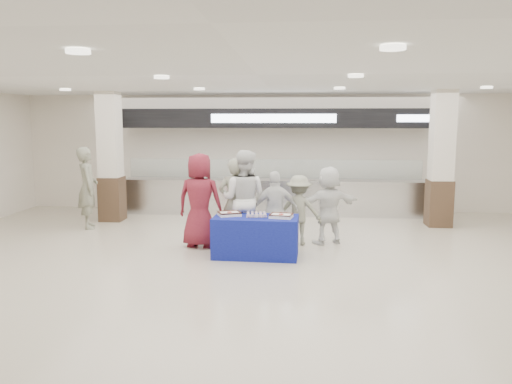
# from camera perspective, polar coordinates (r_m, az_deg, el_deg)

# --- Properties ---
(ground) EXTENTS (14.00, 14.00, 0.00)m
(ground) POSITION_cam_1_polar(r_m,az_deg,el_deg) (8.24, 0.12, -9.51)
(ground) COLOR beige
(ground) RESTS_ON ground
(serving_line) EXTENTS (8.70, 0.85, 2.80)m
(serving_line) POSITION_cam_1_polar(r_m,az_deg,el_deg) (13.30, 2.04, 2.40)
(serving_line) COLOR silver
(serving_line) RESTS_ON ground
(column_left) EXTENTS (0.55, 0.55, 3.20)m
(column_left) POSITION_cam_1_polar(r_m,az_deg,el_deg) (12.92, -16.29, 3.56)
(column_left) COLOR #3A281A
(column_left) RESTS_ON ground
(column_right) EXTENTS (0.55, 0.55, 3.20)m
(column_right) POSITION_cam_1_polar(r_m,az_deg,el_deg) (12.52, 20.39, 3.23)
(column_right) COLOR #3A281A
(column_right) RESTS_ON ground
(display_table) EXTENTS (1.58, 0.84, 0.75)m
(display_table) POSITION_cam_1_polar(r_m,az_deg,el_deg) (9.24, -0.03, -5.12)
(display_table) COLOR navy
(display_table) RESTS_ON ground
(sheet_cake_left) EXTENTS (0.48, 0.43, 0.09)m
(sheet_cake_left) POSITION_cam_1_polar(r_m,az_deg,el_deg) (9.27, -3.06, -2.45)
(sheet_cake_left) COLOR white
(sheet_cake_left) RESTS_ON display_table
(sheet_cake_right) EXTENTS (0.45, 0.38, 0.09)m
(sheet_cake_right) POSITION_cam_1_polar(r_m,az_deg,el_deg) (9.06, 2.90, -2.70)
(sheet_cake_right) COLOR white
(sheet_cake_right) RESTS_ON display_table
(cupcake_tray) EXTENTS (0.41, 0.33, 0.06)m
(cupcake_tray) POSITION_cam_1_polar(r_m,az_deg,el_deg) (9.19, 0.06, -2.61)
(cupcake_tray) COLOR #BCBDC2
(cupcake_tray) RESTS_ON display_table
(civilian_maroon) EXTENTS (0.99, 0.71, 1.87)m
(civilian_maroon) POSITION_cam_1_polar(r_m,az_deg,el_deg) (9.92, -6.43, -0.95)
(civilian_maroon) COLOR maroon
(civilian_maroon) RESTS_ON ground
(soldier_a) EXTENTS (0.67, 0.46, 1.78)m
(soldier_a) POSITION_cam_1_polar(r_m,az_deg,el_deg) (9.81, -2.41, -1.28)
(soldier_a) COLOR slate
(soldier_a) RESTS_ON ground
(chef_tall) EXTENTS (1.07, 0.91, 1.93)m
(chef_tall) POSITION_cam_1_polar(r_m,az_deg,el_deg) (9.78, -1.41, -0.85)
(chef_tall) COLOR white
(chef_tall) RESTS_ON ground
(chef_short) EXTENTS (0.95, 0.55, 1.53)m
(chef_short) POSITION_cam_1_polar(r_m,az_deg,el_deg) (9.77, 2.24, -2.07)
(chef_short) COLOR white
(chef_short) RESTS_ON ground
(soldier_b) EXTENTS (0.97, 0.63, 1.41)m
(soldier_b) POSITION_cam_1_polar(r_m,az_deg,el_deg) (10.11, 4.93, -2.08)
(soldier_b) COLOR slate
(soldier_b) RESTS_ON ground
(civilian_white) EXTENTS (1.54, 1.04, 1.59)m
(civilian_white) POSITION_cam_1_polar(r_m,az_deg,el_deg) (10.23, 8.27, -1.50)
(civilian_white) COLOR white
(civilian_white) RESTS_ON ground
(soldier_bg) EXTENTS (0.71, 0.82, 1.90)m
(soldier_bg) POSITION_cam_1_polar(r_m,az_deg,el_deg) (12.23, -18.69, 0.47)
(soldier_bg) COLOR slate
(soldier_bg) RESTS_ON ground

